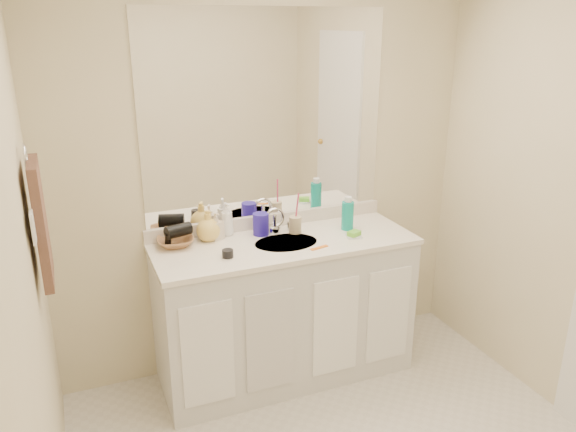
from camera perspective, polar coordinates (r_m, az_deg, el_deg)
The scene contains 24 objects.
wall_back at distance 3.38m, azimuth -2.10°, elevation 4.08°, with size 2.60×0.02×2.40m, color beige.
wall_left at distance 1.98m, azimuth -25.15°, elevation -9.25°, with size 0.02×2.60×2.40m, color beige.
vanity_cabinet at distance 3.44m, azimuth -0.32°, elevation -9.63°, with size 1.50×0.55×0.85m, color silver.
countertop at distance 3.25m, azimuth -0.34°, elevation -2.81°, with size 1.52×0.57×0.03m, color white.
backsplash at distance 3.45m, azimuth -1.96°, elevation -0.47°, with size 1.52×0.03×0.08m, color silver.
sink_basin at distance 3.23m, azimuth -0.20°, elevation -2.89°, with size 0.37×0.37×0.02m, color beige.
faucet at distance 3.36m, azimuth -1.36°, elevation -0.76°, with size 0.02×0.02×0.11m, color silver.
mirror at distance 3.30m, azimuth -2.14°, elevation 10.10°, with size 1.48×0.01×1.20m, color white.
blue_mug at distance 3.32m, azimuth -2.77°, elevation -0.83°, with size 0.10×0.10×0.13m, color #2517A3.
tan_cup at distance 3.35m, azimuth 0.74°, elevation -0.88°, with size 0.07×0.07×0.10m, color #C6B48B.
toothbrush at distance 3.32m, azimuth 0.91°, elevation 0.76°, with size 0.01×0.01×0.20m, color #DC3966.
mouthwash_bottle at distance 3.41m, azimuth 6.07°, elevation 0.03°, with size 0.07×0.07×0.17m, color #0C9B8C.
soap_dish at distance 3.32m, azimuth 6.71°, elevation -2.07°, with size 0.09×0.07×0.01m, color white.
green_soap at distance 3.31m, azimuth 6.72°, elevation -1.76°, with size 0.07×0.05×0.03m, color #6DCE32.
orange_comb at distance 3.15m, azimuth 3.19°, elevation -3.23°, with size 0.11×0.02×0.00m, color orange.
dark_jar at distance 3.03m, azimuth -6.14°, elevation -3.81°, with size 0.06×0.06×0.04m, color black.
soap_bottle_white at distance 3.32m, azimuth -6.24°, elevation -0.32°, with size 0.08×0.08×0.20m, color white.
soap_bottle_cream at distance 3.28m, azimuth -7.34°, elevation -0.99°, with size 0.07×0.07×0.16m, color beige.
soap_bottle_yellow at distance 3.26m, azimuth -8.12°, elevation -0.96°, with size 0.14×0.14×0.18m, color #FCD362.
wicker_basket at distance 3.23m, azimuth -11.36°, elevation -2.58°, with size 0.21×0.21×0.05m, color #91603A.
hair_dryer at distance 3.21m, azimuth -11.08°, elevation -1.46°, with size 0.07×0.07×0.15m, color black.
towel_ring at distance 2.60m, azimuth -25.12°, elevation 5.56°, with size 0.11×0.11×0.01m, color silver.
hand_towel at distance 2.68m, azimuth -23.80°, elevation -0.62°, with size 0.04×0.32×0.55m, color #412B23.
switch_plate at distance 2.47m, azimuth -24.48°, elevation -1.05°, with size 0.01×0.09×0.13m, color white.
Camera 1 is at (-1.13, -1.76, 2.08)m, focal length 35.00 mm.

